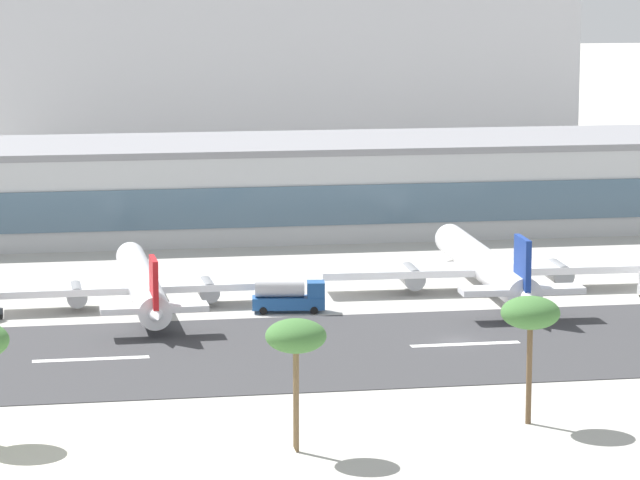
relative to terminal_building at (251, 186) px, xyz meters
The scene contains 11 objects.
ground_plane 79.98m from the terminal_building, 81.19° to the right, with size 1400.00×1400.00×0.00m, color #B2AFA8.
runway_strip 81.76m from the terminal_building, 81.39° to the right, with size 800.00×34.02×0.08m, color #38383A.
runway_centreline_dash_3 85.30m from the terminal_building, 108.68° to the right, with size 12.00×1.20×0.01m, color white.
runway_centreline_dash_4 81.82m from the terminal_building, 81.10° to the right, with size 12.00×1.20×0.01m, color white.
terminal_building is the anchor object (origin of this frame).
distant_hotel_block 94.15m from the terminal_building, 79.49° to the left, with size 120.17×38.66×37.84m, color #BCBCC1.
airliner_red_tail_gate_0 59.34m from the terminal_building, 110.01° to the right, with size 34.77×42.12×8.79m.
airliner_navy_tail_gate_1 57.58m from the terminal_building, 66.65° to the right, with size 42.21×46.34×9.67m.
service_fuel_truck_1 60.97m from the terminal_building, 93.32° to the right, with size 8.77×3.75×3.95m.
palm_tree_0 116.70m from the terminal_building, 95.61° to the right, with size 5.08×5.08×11.31m.
palm_tree_2 111.68m from the terminal_building, 84.75° to the right, with size 5.23×5.23×11.49m.
Camera 1 is at (-43.88, -166.10, 39.61)m, focal length 90.91 mm.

